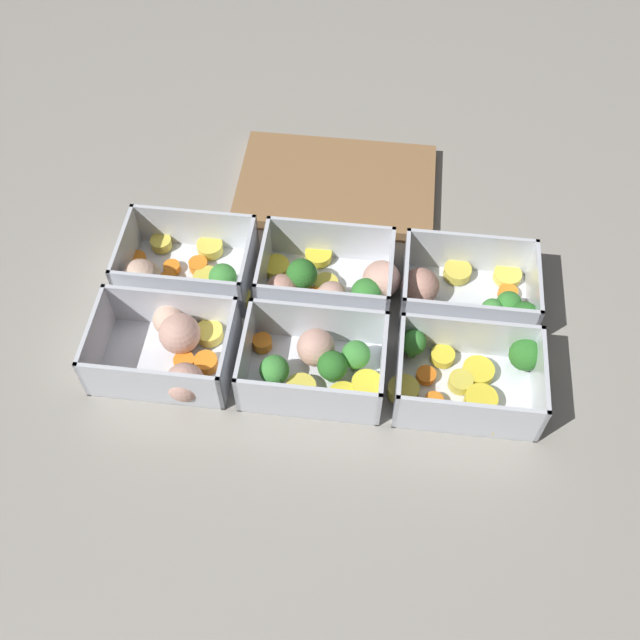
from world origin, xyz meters
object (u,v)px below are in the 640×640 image
(container_far_right, at_px, (468,293))
(container_near_right, at_px, (468,376))
(container_far_center, at_px, (331,282))
(container_far_left, at_px, (181,270))
(container_near_left, at_px, (174,348))
(container_near_center, at_px, (317,364))

(container_far_right, bearing_deg, container_near_right, -89.60)
(container_far_center, distance_m, container_far_right, 0.17)
(container_near_right, xyz_separation_m, container_far_right, (-0.00, 0.12, 0.00))
(container_far_left, bearing_deg, container_far_center, 0.49)
(container_near_left, relative_size, container_near_right, 0.93)
(container_near_center, distance_m, container_far_left, 0.23)
(container_far_center, bearing_deg, container_near_left, -145.24)
(container_near_center, bearing_deg, container_far_left, 147.40)
(container_far_left, relative_size, container_far_center, 0.92)
(container_near_center, bearing_deg, container_far_center, 88.70)
(container_near_left, bearing_deg, container_far_left, 98.57)
(container_near_center, xyz_separation_m, container_far_right, (0.18, 0.13, 0.00))
(container_near_left, bearing_deg, container_near_right, 0.58)
(container_near_center, xyz_separation_m, container_near_right, (0.18, 0.01, -0.00))
(container_near_center, bearing_deg, container_far_right, 35.52)
(container_near_left, xyz_separation_m, container_far_left, (-0.02, 0.12, -0.00))
(container_near_center, distance_m, container_near_right, 0.18)
(container_near_left, distance_m, container_near_right, 0.35)
(container_near_left, bearing_deg, container_near_center, -0.62)
(container_far_center, bearing_deg, container_far_right, 0.68)
(container_near_center, xyz_separation_m, container_far_left, (-0.19, 0.12, -0.00))
(container_near_left, relative_size, container_near_center, 0.97)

